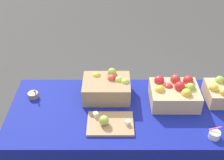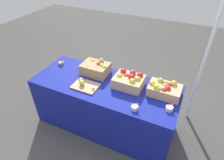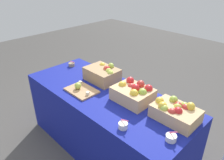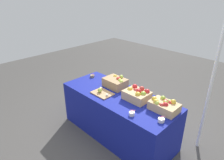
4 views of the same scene
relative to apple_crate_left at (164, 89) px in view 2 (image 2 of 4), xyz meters
name	(u,v)px [view 2 (image 2 of 4)]	position (x,y,z in m)	size (l,w,h in m)	color
ground_plane	(106,123)	(-0.73, -0.12, -0.81)	(10.00, 10.00, 0.00)	#474442
table	(105,105)	(-0.73, -0.12, -0.44)	(1.90, 0.76, 0.74)	navy
apple_crate_left	(164,89)	(0.00, 0.00, 0.00)	(0.38, 0.25, 0.17)	tan
apple_crate_middle	(129,80)	(-0.43, -0.03, 0.01)	(0.36, 0.28, 0.19)	tan
apple_crate_right	(96,68)	(-0.94, 0.04, 0.01)	(0.36, 0.27, 0.20)	tan
cutting_board_front	(85,85)	(-0.93, -0.28, -0.06)	(0.32, 0.23, 0.09)	tan
sample_bowl_near	(61,63)	(-1.52, 0.03, -0.05)	(0.08, 0.08, 0.08)	gray
sample_bowl_mid	(169,108)	(0.12, -0.24, -0.05)	(0.08, 0.08, 0.10)	silver
sample_bowl_far	(135,108)	(-0.22, -0.39, -0.05)	(0.08, 0.08, 0.09)	silver
tent_pole	(205,61)	(0.36, 0.54, 0.19)	(0.04, 0.04, 2.00)	white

